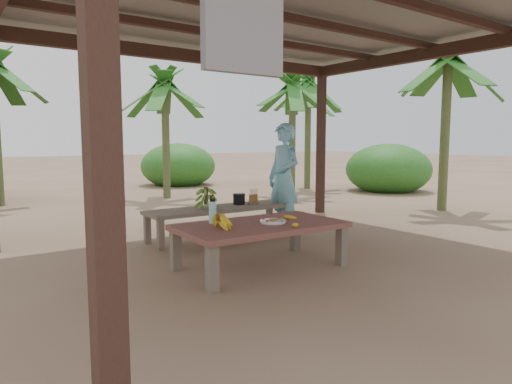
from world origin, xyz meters
TOP-DOWN VIEW (x-y plane):
  - ground at (0.00, 0.00)m, footprint 80.00×80.00m
  - pavilion at (-0.01, -0.01)m, footprint 6.60×5.60m
  - work_table at (-0.48, -0.22)m, footprint 1.84×1.07m
  - bench at (-0.01, 1.39)m, footprint 2.21×0.64m
  - ripe_banana_bunch at (-1.03, -0.22)m, footprint 0.29×0.26m
  - plate at (-0.37, -0.29)m, footprint 0.29×0.29m
  - loose_banana_front at (-0.31, -0.61)m, footprint 0.16×0.11m
  - loose_banana_side at (-0.04, -0.20)m, footprint 0.14×0.14m
  - water_flask at (-0.90, 0.10)m, footprint 0.08×0.08m
  - green_banana_stalk at (-0.25, 1.40)m, footprint 0.28×0.28m
  - cooking_pot at (0.36, 1.48)m, footprint 0.18×0.18m
  - skewer_rack at (0.52, 1.33)m, footprint 0.18×0.08m
  - woman at (1.00, 1.21)m, footprint 0.42×0.62m
  - banana_plant_ne at (4.18, 4.81)m, footprint 1.80×1.80m
  - banana_plant_n at (1.30, 6.13)m, footprint 1.80×1.80m
  - banana_plant_e at (4.94, 1.03)m, footprint 1.80×1.80m
  - banana_plant_far at (5.61, 5.81)m, footprint 1.80×1.80m

SIDE VIEW (x-z plane):
  - ground at x=0.00m, z-range 0.00..0.00m
  - bench at x=-0.01m, z-range 0.17..0.62m
  - work_table at x=-0.48m, z-range 0.18..0.68m
  - plate at x=-0.37m, z-range 0.50..0.54m
  - loose_banana_front at x=-0.31m, z-range 0.50..0.54m
  - loose_banana_side at x=-0.04m, z-range 0.50..0.54m
  - cooking_pot at x=0.36m, z-range 0.45..0.60m
  - skewer_rack at x=0.52m, z-range 0.45..0.69m
  - ripe_banana_bunch at x=-1.03m, z-range 0.50..0.67m
  - green_banana_stalk at x=-0.25m, z-range 0.45..0.77m
  - water_flask at x=-0.90m, z-range 0.47..0.79m
  - woman at x=1.00m, z-range 0.00..1.67m
  - banana_plant_n at x=1.30m, z-range 1.02..4.04m
  - banana_plant_ne at x=4.18m, z-range 1.03..4.08m
  - banana_plant_e at x=4.94m, z-range 1.13..4.38m
  - pavilion at x=-0.01m, z-range 1.30..4.25m
  - banana_plant_far at x=5.61m, z-range 1.15..4.43m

